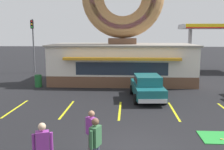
{
  "coord_description": "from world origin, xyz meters",
  "views": [
    {
      "loc": [
        -0.29,
        -9.21,
        4.24
      ],
      "look_at": [
        -1.13,
        5.0,
        2.0
      ],
      "focal_mm": 42.0,
      "sensor_mm": 36.0,
      "label": 1
    }
  ],
  "objects_px": {
    "pedestrian_hooded_kid": "(43,148)",
    "trash_bin": "(38,81)",
    "pedestrian_leather_jacket_man": "(92,132)",
    "pedestrian_blue_sweater_man": "(95,142)",
    "traffic_light_pole": "(33,39)",
    "car_teal": "(147,86)"
  },
  "relations": [
    {
      "from": "pedestrian_hooded_kid",
      "to": "trash_bin",
      "type": "relative_size",
      "value": 1.76
    },
    {
      "from": "trash_bin",
      "to": "traffic_light_pole",
      "type": "distance_m",
      "value": 8.8
    },
    {
      "from": "trash_bin",
      "to": "traffic_light_pole",
      "type": "relative_size",
      "value": 0.17
    },
    {
      "from": "trash_bin",
      "to": "traffic_light_pole",
      "type": "height_order",
      "value": "traffic_light_pole"
    },
    {
      "from": "pedestrian_blue_sweater_man",
      "to": "trash_bin",
      "type": "bearing_deg",
      "value": 115.79
    },
    {
      "from": "trash_bin",
      "to": "pedestrian_leather_jacket_man",
      "type": "bearing_deg",
      "value": -63.37
    },
    {
      "from": "pedestrian_blue_sweater_man",
      "to": "car_teal",
      "type": "bearing_deg",
      "value": 76.36
    },
    {
      "from": "pedestrian_blue_sweater_man",
      "to": "pedestrian_leather_jacket_man",
      "type": "xyz_separation_m",
      "value": [
        -0.25,
        0.97,
        -0.04
      ]
    },
    {
      "from": "trash_bin",
      "to": "traffic_light_pole",
      "type": "bearing_deg",
      "value": 111.84
    },
    {
      "from": "car_teal",
      "to": "trash_bin",
      "type": "bearing_deg",
      "value": 157.33
    },
    {
      "from": "car_teal",
      "to": "traffic_light_pole",
      "type": "relative_size",
      "value": 0.81
    },
    {
      "from": "pedestrian_blue_sweater_man",
      "to": "pedestrian_hooded_kid",
      "type": "distance_m",
      "value": 1.56
    },
    {
      "from": "pedestrian_leather_jacket_man",
      "to": "traffic_light_pole",
      "type": "height_order",
      "value": "traffic_light_pole"
    },
    {
      "from": "car_teal",
      "to": "pedestrian_leather_jacket_man",
      "type": "height_order",
      "value": "pedestrian_leather_jacket_man"
    },
    {
      "from": "pedestrian_blue_sweater_man",
      "to": "pedestrian_leather_jacket_man",
      "type": "relative_size",
      "value": 1.04
    },
    {
      "from": "car_teal",
      "to": "pedestrian_hooded_kid",
      "type": "bearing_deg",
      "value": -110.89
    },
    {
      "from": "pedestrian_blue_sweater_man",
      "to": "pedestrian_hooded_kid",
      "type": "relative_size",
      "value": 1.0
    },
    {
      "from": "pedestrian_blue_sweater_man",
      "to": "trash_bin",
      "type": "height_order",
      "value": "pedestrian_blue_sweater_man"
    },
    {
      "from": "pedestrian_blue_sweater_man",
      "to": "pedestrian_leather_jacket_man",
      "type": "bearing_deg",
      "value": 104.5
    },
    {
      "from": "traffic_light_pole",
      "to": "pedestrian_leather_jacket_man",
      "type": "bearing_deg",
      "value": -65.2
    },
    {
      "from": "pedestrian_hooded_kid",
      "to": "trash_bin",
      "type": "height_order",
      "value": "pedestrian_hooded_kid"
    },
    {
      "from": "pedestrian_hooded_kid",
      "to": "pedestrian_leather_jacket_man",
      "type": "xyz_separation_m",
      "value": [
        1.23,
        1.46,
        -0.03
      ]
    }
  ]
}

